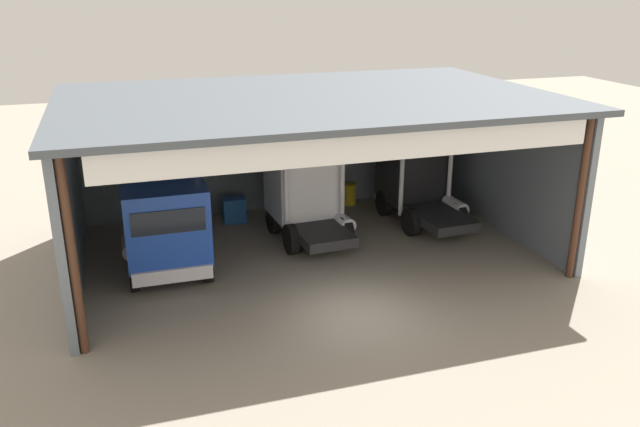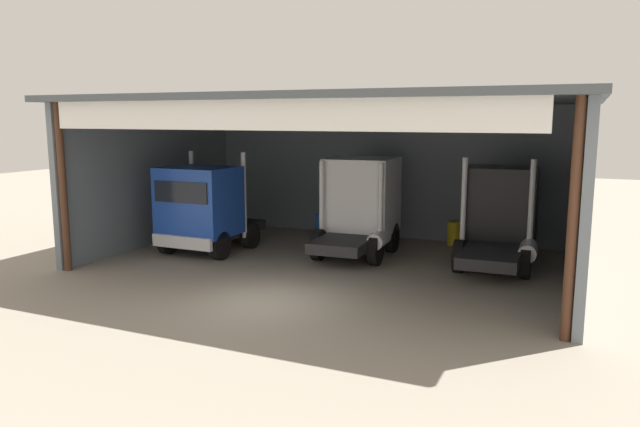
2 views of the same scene
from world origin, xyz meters
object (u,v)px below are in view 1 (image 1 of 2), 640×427
Objects in this scene: truck_black_right_bay at (417,179)px; oil_drum at (349,194)px; truck_white_center_left_bay at (305,189)px; truck_blue_center_bay at (166,229)px; tool_cart at (234,210)px.

oil_drum is (-1.96, 2.50, -1.23)m from truck_black_right_bay.
truck_black_right_bay is at bearing 2.80° from truck_white_center_left_bay.
truck_blue_center_bay is 4.68× the size of oil_drum.
truck_black_right_bay is at bearing -51.81° from oil_drum.
tool_cart is (-5.18, -0.64, 0.04)m from oil_drum.
tool_cart is at bearing 163.39° from truck_black_right_bay.
tool_cart reaches higher than oil_drum.
truck_blue_center_bay is at bearing -147.82° from oil_drum.
truck_white_center_left_bay is at bearing -176.41° from truck_black_right_bay.
truck_white_center_left_bay is 0.93× the size of truck_black_right_bay.
truck_black_right_bay is at bearing -14.54° from tool_cart.
truck_black_right_bay is 7.48m from tool_cart.
truck_blue_center_bay is 0.92× the size of truck_white_center_left_bay.
tool_cart is at bearing 131.90° from truck_white_center_left_bay.
truck_white_center_left_bay reaches higher than tool_cart.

